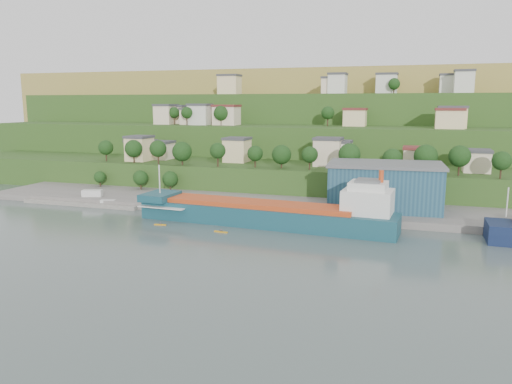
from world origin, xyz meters
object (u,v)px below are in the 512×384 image
at_px(warehouse, 385,186).
at_px(caravan, 92,194).
at_px(cargo_ship_near, 272,215).
at_px(kayak_orange, 160,224).

bearing_deg(warehouse, caravan, -177.11).
distance_m(cargo_ship_near, warehouse, 34.48).
bearing_deg(kayak_orange, caravan, 142.07).
xyz_separation_m(cargo_ship_near, caravan, (-62.55, 11.29, -0.16)).
bearing_deg(caravan, kayak_orange, -47.47).
bearing_deg(warehouse, kayak_orange, -154.74).
relative_size(cargo_ship_near, kayak_orange, 21.20).
height_order(cargo_ship_near, caravan, cargo_ship_near).
relative_size(caravan, kayak_orange, 1.89).
bearing_deg(cargo_ship_near, caravan, 173.58).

